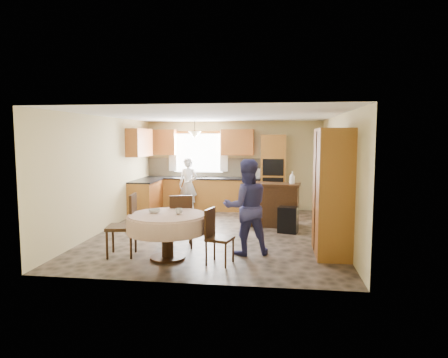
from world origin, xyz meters
TOP-DOWN VIEW (x-y plane):
  - floor at (0.00, 0.00)m, footprint 5.00×6.00m
  - ceiling at (0.00, 0.00)m, footprint 5.00×6.00m
  - wall_back at (0.00, 3.00)m, footprint 5.00×0.02m
  - wall_front at (0.00, -3.00)m, footprint 5.00×0.02m
  - wall_left at (-2.50, 0.00)m, footprint 0.02×6.00m
  - wall_right at (2.50, 0.00)m, footprint 0.02×6.00m
  - window at (-1.00, 2.98)m, footprint 1.40×0.03m
  - curtain_left at (-1.75, 2.93)m, footprint 0.22×0.02m
  - curtain_right at (-0.25, 2.93)m, footprint 0.22×0.02m
  - base_cab_back at (-0.85, 2.70)m, footprint 3.30×0.60m
  - counter_back at (-0.85, 2.70)m, footprint 3.30×0.64m
  - base_cab_left at (-2.20, 1.80)m, footprint 0.60×1.20m
  - counter_left at (-2.20, 1.80)m, footprint 0.64×1.20m
  - backsplash at (-0.85, 2.99)m, footprint 3.30×0.02m
  - wall_cab_left at (-2.05, 2.83)m, footprint 0.85×0.33m
  - wall_cab_right at (0.15, 2.83)m, footprint 0.90×0.33m
  - wall_cab_side at (-2.33, 1.80)m, footprint 0.33×1.20m
  - oven_tower at (1.15, 2.69)m, footprint 0.66×0.62m
  - oven_upper at (1.15, 2.38)m, footprint 0.56×0.01m
  - oven_lower at (1.15, 2.38)m, footprint 0.56×0.01m
  - pendant at (-1.00, 2.50)m, footprint 0.36×0.36m
  - sideboard at (1.12, 0.85)m, footprint 1.37×0.71m
  - space_heater at (1.51, 0.22)m, footprint 0.47×0.37m
  - cupboard at (2.22, -1.25)m, footprint 0.58×1.15m
  - dining_table at (-0.56, -1.92)m, footprint 1.35×1.35m
  - chair_left at (-1.31, -1.83)m, footprint 0.53×0.53m
  - chair_back at (-0.50, -1.24)m, footprint 0.54×0.54m
  - chair_right at (0.28, -2.06)m, footprint 0.47×0.47m
  - framed_picture at (2.47, 1.51)m, footprint 0.06×0.59m
  - microwave at (0.60, 2.65)m, footprint 0.58×0.45m
  - person_sink at (-1.15, 2.30)m, footprint 0.62×0.48m
  - person_dining at (0.73, -1.44)m, footprint 0.97×0.85m
  - bowl_sideboard at (0.90, 0.85)m, footprint 0.24×0.24m
  - bottle_sideboard at (1.60, 0.85)m, footprint 0.14×0.14m
  - cup_table at (-0.36, -1.91)m, footprint 0.13×0.13m
  - bowl_table at (-0.80, -1.85)m, footprint 0.26×0.26m

SIDE VIEW (x-z plane):
  - floor at x=0.00m, z-range -0.01..0.01m
  - space_heater at x=1.51m, z-range 0.00..0.56m
  - base_cab_back at x=-0.85m, z-range 0.00..0.88m
  - base_cab_left at x=-2.20m, z-range 0.00..0.88m
  - sideboard at x=1.12m, z-range 0.00..0.94m
  - chair_right at x=0.28m, z-range 0.05..0.95m
  - chair_back at x=-0.50m, z-range 0.05..1.05m
  - chair_left at x=-1.31m, z-range 0.06..1.14m
  - dining_table at x=-0.56m, z-range 0.21..0.98m
  - person_sink at x=-1.15m, z-range 0.00..1.49m
  - oven_lower at x=1.15m, z-range 0.53..0.97m
  - bowl_table at x=-0.80m, z-range 0.77..0.83m
  - cup_table at x=-0.36m, z-range 0.77..0.87m
  - person_dining at x=0.73m, z-range 0.00..1.67m
  - counter_back at x=-0.85m, z-range 0.88..0.92m
  - counter_left at x=-2.20m, z-range 0.88..0.92m
  - bowl_sideboard at x=0.90m, z-range 0.94..0.99m
  - oven_tower at x=1.15m, z-range 0.00..2.12m
  - microwave at x=0.60m, z-range 0.92..1.21m
  - cupboard at x=2.22m, z-range 0.00..2.20m
  - bottle_sideboard at x=1.60m, z-range 0.94..1.27m
  - backsplash at x=-0.85m, z-range 0.90..1.46m
  - wall_back at x=0.00m, z-range 0.00..2.50m
  - wall_front at x=0.00m, z-range 0.00..2.50m
  - wall_left at x=-2.50m, z-range 0.00..2.50m
  - wall_right at x=2.50m, z-range 0.00..2.50m
  - oven_upper at x=1.15m, z-range 1.02..1.48m
  - framed_picture at x=2.47m, z-range 1.31..1.80m
  - window at x=-1.00m, z-range 1.05..2.15m
  - curtain_left at x=-1.75m, z-range 1.08..2.22m
  - curtain_right at x=-0.25m, z-range 1.08..2.22m
  - wall_cab_left at x=-2.05m, z-range 1.55..2.27m
  - wall_cab_right at x=0.15m, z-range 1.55..2.27m
  - wall_cab_side at x=-2.33m, z-range 1.55..2.27m
  - pendant at x=-1.00m, z-range 2.03..2.21m
  - ceiling at x=0.00m, z-range 2.50..2.50m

